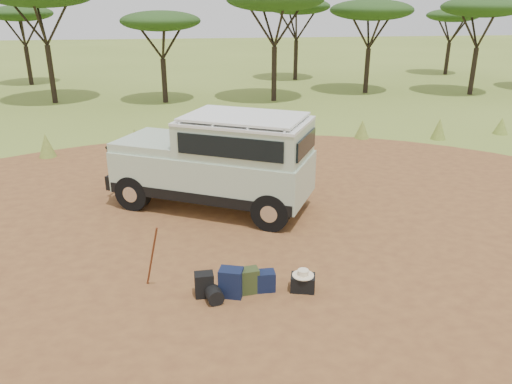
{
  "coord_description": "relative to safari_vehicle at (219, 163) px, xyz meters",
  "views": [
    {
      "loc": [
        -1.24,
        -9.73,
        5.19
      ],
      "look_at": [
        0.42,
        1.1,
        1.0
      ],
      "focal_mm": 35.0,
      "sensor_mm": 36.0,
      "label": 1
    }
  ],
  "objects": [
    {
      "name": "dirt_clearing",
      "position": [
        0.32,
        -2.72,
        -1.23
      ],
      "size": [
        23.0,
        23.0,
        0.01
      ],
      "primitive_type": "cylinder",
      "color": "brown",
      "rests_on": "ground"
    },
    {
      "name": "safari_hat",
      "position": [
        1.22,
        -4.41,
        -0.87
      ],
      "size": [
        0.41,
        0.41,
        0.12
      ],
      "color": "beige",
      "rests_on": "hard_case"
    },
    {
      "name": "hard_case",
      "position": [
        1.22,
        -4.41,
        -1.07
      ],
      "size": [
        0.53,
        0.43,
        0.32
      ],
      "primitive_type": "cube",
      "rotation": [
        0.0,
        0.0,
        -0.27
      ],
      "color": "black",
      "rests_on": "ground"
    },
    {
      "name": "backpack_navy",
      "position": [
        -0.16,
        -4.38,
        -0.95
      ],
      "size": [
        0.51,
        0.43,
        0.56
      ],
      "primitive_type": "cube",
      "rotation": [
        0.0,
        0.0,
        -0.32
      ],
      "color": "black",
      "rests_on": "ground"
    },
    {
      "name": "stuff_sack",
      "position": [
        -0.48,
        -4.56,
        -1.09
      ],
      "size": [
        0.35,
        0.35,
        0.3
      ],
      "primitive_type": "cylinder",
      "rotation": [
        1.57,
        0.0,
        0.19
      ],
      "color": "black",
      "rests_on": "ground"
    },
    {
      "name": "walking_staff",
      "position": [
        -1.6,
        -3.95,
        -0.52
      ],
      "size": [
        0.34,
        0.53,
        1.42
      ],
      "primitive_type": "cylinder",
      "rotation": [
        0.38,
        0.0,
        0.55
      ],
      "color": "brown",
      "rests_on": "ground"
    },
    {
      "name": "backpack_black",
      "position": [
        -0.65,
        -4.31,
        -1.0
      ],
      "size": [
        0.36,
        0.27,
        0.48
      ],
      "primitive_type": "cube",
      "rotation": [
        0.0,
        0.0,
        0.03
      ],
      "color": "black",
      "rests_on": "ground"
    },
    {
      "name": "acacia_treeline",
      "position": [
        1.07,
        17.09,
        3.64
      ],
      "size": [
        46.7,
        13.2,
        6.26
      ],
      "color": "black",
      "rests_on": "ground"
    },
    {
      "name": "backpack_olive",
      "position": [
        0.19,
        -4.31,
        -0.99
      ],
      "size": [
        0.39,
        0.3,
        0.5
      ],
      "primitive_type": "cube",
      "rotation": [
        0.0,
        0.0,
        0.12
      ],
      "color": "#323E1C",
      "rests_on": "ground"
    },
    {
      "name": "grass_fringe",
      "position": [
        0.43,
        5.95,
        -0.83
      ],
      "size": [
        36.6,
        1.6,
        0.9
      ],
      "color": "olive",
      "rests_on": "ground"
    },
    {
      "name": "duffel_navy",
      "position": [
        0.51,
        -4.29,
        -1.03
      ],
      "size": [
        0.36,
        0.27,
        0.4
      ],
      "primitive_type": "cube",
      "rotation": [
        0.0,
        0.0,
        -0.01
      ],
      "color": "black",
      "rests_on": "ground"
    },
    {
      "name": "ground",
      "position": [
        0.32,
        -2.72,
        -1.24
      ],
      "size": [
        140.0,
        140.0,
        0.0
      ],
      "primitive_type": "plane",
      "color": "olive",
      "rests_on": "ground"
    },
    {
      "name": "safari_vehicle",
      "position": [
        0.0,
        0.0,
        0.0
      ],
      "size": [
        5.57,
        4.29,
        2.56
      ],
      "rotation": [
        0.0,
        0.0,
        -0.5
      ],
      "color": "#A9BDA1",
      "rests_on": "ground"
    }
  ]
}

